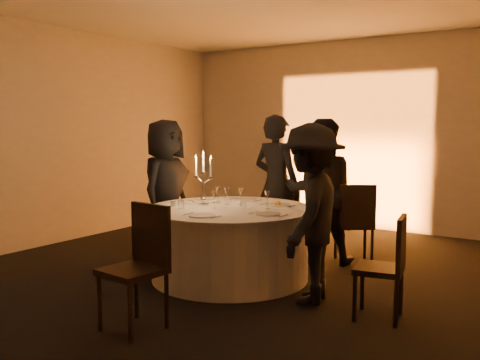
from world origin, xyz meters
The scene contains 28 objects.
floor centered at (0.00, 0.00, 0.00)m, with size 7.00×7.00×0.00m, color black.
wall_back centered at (0.00, 3.50, 1.50)m, with size 7.00×7.00×0.00m, color #B1ADA4.
wall_left centered at (-3.00, 0.00, 1.50)m, with size 7.00×7.00×0.00m, color #B1ADA4.
uplighter_fixture centered at (0.00, 3.20, 0.05)m, with size 0.25×0.12×0.10m, color black.
banquet_table centered at (0.00, 0.00, 0.38)m, with size 1.80×1.80×0.77m.
chair_left centered at (-1.30, 0.61, 0.61)m, with size 0.63×0.63×1.07m.
chair_back_left centered at (-0.07, 1.51, 0.51)m, with size 0.41×0.41×0.90m.
chair_back_right centered at (0.92, 1.28, 0.54)m, with size 0.58×0.58×0.96m.
chair_right centered at (1.82, -0.29, 0.50)m, with size 0.45×0.45×0.89m.
chair_front centered at (0.18, -1.56, 0.57)m, with size 0.48×0.48×1.01m.
guest_left centered at (-1.10, 0.22, 0.86)m, with size 0.84×0.55×1.72m, color black.
guest_back_left centered at (-0.13, 1.24, 0.89)m, with size 0.65×0.43×1.78m, color black.
guest_back_right centered at (0.53, 1.13, 0.86)m, with size 0.84×0.65×1.73m, color black.
guest_right centered at (1.05, -0.20, 0.84)m, with size 1.08×0.62×1.67m, color black.
plate_left centered at (-0.50, 0.21, 0.78)m, with size 0.35×0.28×0.01m.
plate_back_left centered at (-0.16, 0.57, 0.78)m, with size 0.36×0.27×0.01m.
plate_back_right centered at (0.36, 0.41, 0.79)m, with size 0.35×0.28×0.08m.
plate_right centered at (0.57, -0.16, 0.78)m, with size 0.36×0.24×0.01m.
plate_front centered at (0.07, -0.59, 0.78)m, with size 0.36×0.26×0.01m.
coffee_cup centered at (-0.56, -0.26, 0.80)m, with size 0.11×0.11×0.07m.
candelabra centered at (-0.32, -0.04, 0.98)m, with size 0.25×0.12×0.60m.
wine_glass_a centered at (-0.27, 0.16, 0.91)m, with size 0.07×0.07×0.19m.
wine_glass_b centered at (-0.15, 0.16, 0.91)m, with size 0.07×0.07×0.19m.
wine_glass_c centered at (0.00, 0.22, 0.91)m, with size 0.07×0.07×0.19m.
wine_glass_d centered at (0.38, 0.14, 0.91)m, with size 0.07×0.07×0.19m.
wine_glass_e centered at (-0.09, -0.15, 0.91)m, with size 0.07×0.07×0.19m.
tumbler_a centered at (0.19, -0.03, 0.82)m, with size 0.07×0.07×0.09m, color silver.
tumbler_b centered at (-0.40, -0.33, 0.82)m, with size 0.07×0.07×0.09m, color silver.
Camera 1 is at (3.19, -4.68, 1.66)m, focal length 40.00 mm.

